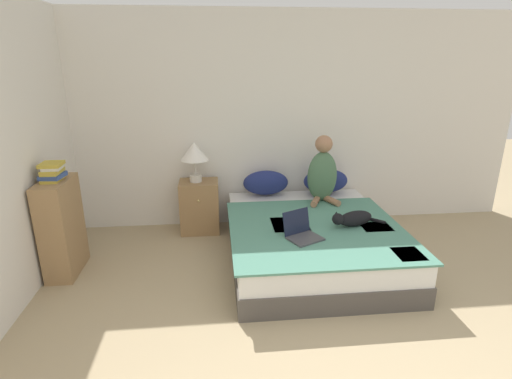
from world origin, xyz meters
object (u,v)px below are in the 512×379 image
(pillow_far, at_px, (326,181))
(cat_tabby, at_px, (353,218))
(bed, at_px, (311,240))
(nightstand, at_px, (200,206))
(pillow_near, at_px, (266,183))
(person_sitting, at_px, (322,173))
(book_stack_top, at_px, (52,172))
(laptop_open, at_px, (302,232))
(bookshelf, at_px, (62,227))
(table_lamp, at_px, (194,153))

(pillow_far, relative_size, cat_tabby, 0.94)
(bed, xyz_separation_m, nightstand, (-1.17, 0.84, 0.10))
(bed, distance_m, pillow_near, 1.01)
(bed, xyz_separation_m, person_sitting, (0.25, 0.58, 0.56))
(pillow_near, distance_m, book_stack_top, 2.30)
(pillow_far, distance_m, cat_tabby, 1.04)
(person_sitting, height_order, laptop_open, person_sitting)
(laptop_open, distance_m, bookshelf, 2.30)
(laptop_open, xyz_separation_m, nightstand, (-0.98, 1.23, -0.17))
(cat_tabby, height_order, book_stack_top, book_stack_top)
(pillow_near, bearing_deg, nightstand, -178.25)
(pillow_far, xyz_separation_m, cat_tabby, (-0.00, -1.04, -0.07))
(person_sitting, height_order, cat_tabby, person_sitting)
(person_sitting, bearing_deg, book_stack_top, -167.69)
(pillow_far, distance_m, nightstand, 1.57)
(pillow_far, height_order, book_stack_top, book_stack_top)
(bed, relative_size, cat_tabby, 3.52)
(pillow_far, height_order, laptop_open, pillow_far)
(nightstand, height_order, book_stack_top, book_stack_top)
(nightstand, distance_m, book_stack_top, 1.69)
(table_lamp, bearing_deg, nightstand, -1.95)
(pillow_far, height_order, nightstand, pillow_far)
(book_stack_top, bearing_deg, bookshelf, -69.42)
(person_sitting, xyz_separation_m, book_stack_top, (-2.70, -0.59, 0.25))
(pillow_near, bearing_deg, person_sitting, -24.49)
(pillow_near, xyz_separation_m, bookshelf, (-2.08, -0.87, -0.11))
(nightstand, xyz_separation_m, book_stack_top, (-1.28, -0.85, 0.71))
(bookshelf, bearing_deg, cat_tabby, -3.37)
(laptop_open, bearing_deg, pillow_far, 39.12)
(bed, distance_m, laptop_open, 0.51)
(nightstand, distance_m, bookshelf, 1.54)
(cat_tabby, relative_size, book_stack_top, 2.38)
(person_sitting, xyz_separation_m, table_lamp, (-1.45, 0.26, 0.20))
(laptop_open, bearing_deg, nightstand, 101.90)
(cat_tabby, height_order, nightstand, nightstand)
(pillow_far, distance_m, person_sitting, 0.36)
(table_lamp, bearing_deg, book_stack_top, -145.91)
(bed, distance_m, pillow_far, 1.01)
(person_sitting, relative_size, nightstand, 1.22)
(laptop_open, relative_size, bookshelf, 0.41)
(bed, height_order, bookshelf, bookshelf)
(person_sitting, xyz_separation_m, nightstand, (-1.42, 0.26, -0.45))
(cat_tabby, height_order, bookshelf, bookshelf)
(pillow_far, relative_size, bookshelf, 0.58)
(bed, xyz_separation_m, table_lamp, (-1.20, 0.84, 0.76))
(pillow_near, distance_m, person_sitting, 0.70)
(person_sitting, relative_size, bookshelf, 0.82)
(cat_tabby, height_order, laptop_open, laptop_open)
(cat_tabby, distance_m, table_lamp, 1.93)
(bed, bearing_deg, pillow_near, 113.26)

